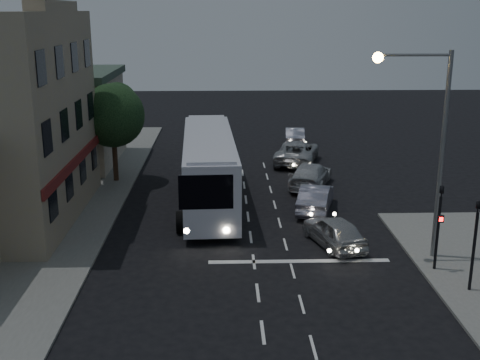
{
  "coord_description": "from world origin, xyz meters",
  "views": [
    {
      "loc": [
        -1.32,
        -22.42,
        10.7
      ],
      "look_at": [
        -0.45,
        7.46,
        2.2
      ],
      "focal_mm": 45.0,
      "sensor_mm": 36.0,
      "label": 1
    }
  ],
  "objects_px": {
    "traffic_signal_main": "(439,217)",
    "streetlight": "(429,132)",
    "traffic_signal_side": "(475,235)",
    "car_sedan_a": "(316,198)",
    "tour_bus": "(209,167)",
    "car_sedan_b": "(310,175)",
    "street_tree": "(112,113)",
    "car_sedan_c": "(297,152)",
    "car_suv": "(334,231)",
    "car_extra": "(295,136)"
  },
  "relations": [
    {
      "from": "tour_bus",
      "to": "traffic_signal_main",
      "type": "bearing_deg",
      "value": -47.07
    },
    {
      "from": "tour_bus",
      "to": "car_extra",
      "type": "bearing_deg",
      "value": 64.0
    },
    {
      "from": "tour_bus",
      "to": "traffic_signal_side",
      "type": "xyz_separation_m",
      "value": [
        10.42,
        -11.55,
        0.25
      ]
    },
    {
      "from": "car_suv",
      "to": "car_sedan_b",
      "type": "relative_size",
      "value": 0.81
    },
    {
      "from": "traffic_signal_main",
      "to": "street_tree",
      "type": "distance_m",
      "value": 21.38
    },
    {
      "from": "traffic_signal_side",
      "to": "car_sedan_b",
      "type": "bearing_deg",
      "value": 105.8
    },
    {
      "from": "tour_bus",
      "to": "car_sedan_b",
      "type": "distance_m",
      "value": 7.16
    },
    {
      "from": "car_sedan_b",
      "to": "traffic_signal_main",
      "type": "bearing_deg",
      "value": 123.44
    },
    {
      "from": "tour_bus",
      "to": "car_suv",
      "type": "relative_size",
      "value": 3.15
    },
    {
      "from": "car_suv",
      "to": "car_sedan_b",
      "type": "height_order",
      "value": "car_sedan_b"
    },
    {
      "from": "tour_bus",
      "to": "car_suv",
      "type": "bearing_deg",
      "value": -50.18
    },
    {
      "from": "car_extra",
      "to": "traffic_signal_main",
      "type": "bearing_deg",
      "value": 101.97
    },
    {
      "from": "tour_bus",
      "to": "traffic_signal_side",
      "type": "bearing_deg",
      "value": -50.45
    },
    {
      "from": "car_sedan_a",
      "to": "traffic_signal_main",
      "type": "xyz_separation_m",
      "value": [
        3.86,
        -8.09,
        1.67
      ]
    },
    {
      "from": "car_sedan_c",
      "to": "car_extra",
      "type": "distance_m",
      "value": 6.18
    },
    {
      "from": "tour_bus",
      "to": "car_sedan_b",
      "type": "xyz_separation_m",
      "value": [
        6.24,
        3.21,
        -1.43
      ]
    },
    {
      "from": "tour_bus",
      "to": "streetlight",
      "type": "bearing_deg",
      "value": -43.25
    },
    {
      "from": "street_tree",
      "to": "car_suv",
      "type": "bearing_deg",
      "value": -42.95
    },
    {
      "from": "tour_bus",
      "to": "car_extra",
      "type": "xyz_separation_m",
      "value": [
        6.69,
        15.38,
        -1.46
      ]
    },
    {
      "from": "car_extra",
      "to": "traffic_signal_main",
      "type": "distance_m",
      "value": 25.19
    },
    {
      "from": "traffic_signal_main",
      "to": "traffic_signal_side",
      "type": "distance_m",
      "value": 2.1
    },
    {
      "from": "car_sedan_a",
      "to": "streetlight",
      "type": "xyz_separation_m",
      "value": [
        3.6,
        -6.66,
        4.98
      ]
    },
    {
      "from": "tour_bus",
      "to": "car_extra",
      "type": "relative_size",
      "value": 3.03
    },
    {
      "from": "car_sedan_a",
      "to": "traffic_signal_main",
      "type": "relative_size",
      "value": 1.11
    },
    {
      "from": "car_sedan_b",
      "to": "car_sedan_c",
      "type": "height_order",
      "value": "car_sedan_c"
    },
    {
      "from": "car_sedan_b",
      "to": "car_extra",
      "type": "bearing_deg",
      "value": -73.88
    },
    {
      "from": "car_suv",
      "to": "car_sedan_c",
      "type": "bearing_deg",
      "value": -107.44
    },
    {
      "from": "tour_bus",
      "to": "traffic_signal_main",
      "type": "relative_size",
      "value": 3.22
    },
    {
      "from": "car_sedan_c",
      "to": "car_extra",
      "type": "height_order",
      "value": "car_sedan_c"
    },
    {
      "from": "traffic_signal_main",
      "to": "streetlight",
      "type": "distance_m",
      "value": 3.61
    },
    {
      "from": "car_suv",
      "to": "car_extra",
      "type": "xyz_separation_m",
      "value": [
        0.72,
        21.93,
        0.0
      ]
    },
    {
      "from": "car_suv",
      "to": "streetlight",
      "type": "distance_m",
      "value": 6.32
    },
    {
      "from": "tour_bus",
      "to": "traffic_signal_side",
      "type": "distance_m",
      "value": 15.55
    },
    {
      "from": "car_suv",
      "to": "car_sedan_a",
      "type": "bearing_deg",
      "value": -105.67
    },
    {
      "from": "tour_bus",
      "to": "car_extra",
      "type": "distance_m",
      "value": 16.83
    },
    {
      "from": "car_suv",
      "to": "car_extra",
      "type": "height_order",
      "value": "car_extra"
    },
    {
      "from": "car_sedan_c",
      "to": "streetlight",
      "type": "xyz_separation_m",
      "value": [
        3.33,
        -17.37,
        4.91
      ]
    },
    {
      "from": "car_sedan_b",
      "to": "traffic_signal_side",
      "type": "height_order",
      "value": "traffic_signal_side"
    },
    {
      "from": "traffic_signal_main",
      "to": "car_sedan_b",
      "type": "bearing_deg",
      "value": 105.22
    },
    {
      "from": "car_sedan_b",
      "to": "traffic_signal_main",
      "type": "relative_size",
      "value": 1.26
    },
    {
      "from": "streetlight",
      "to": "car_sedan_a",
      "type": "bearing_deg",
      "value": 118.37
    },
    {
      "from": "car_suv",
      "to": "car_sedan_a",
      "type": "xyz_separation_m",
      "value": [
        -0.1,
        5.06,
        0.04
      ]
    },
    {
      "from": "tour_bus",
      "to": "car_sedan_c",
      "type": "xyz_separation_m",
      "value": [
        6.13,
        9.22,
        -1.36
      ]
    },
    {
      "from": "car_sedan_a",
      "to": "streetlight",
      "type": "bearing_deg",
      "value": 133.57
    },
    {
      "from": "traffic_signal_side",
      "to": "streetlight",
      "type": "distance_m",
      "value": 4.84
    },
    {
      "from": "car_sedan_a",
      "to": "streetlight",
      "type": "distance_m",
      "value": 9.07
    },
    {
      "from": "car_sedan_b",
      "to": "street_tree",
      "type": "distance_m",
      "value": 12.97
    },
    {
      "from": "car_sedan_a",
      "to": "street_tree",
      "type": "bearing_deg",
      "value": -12.07
    },
    {
      "from": "car_sedan_b",
      "to": "streetlight",
      "type": "xyz_separation_m",
      "value": [
        3.22,
        -11.36,
        4.98
      ]
    },
    {
      "from": "car_suv",
      "to": "traffic_signal_side",
      "type": "height_order",
      "value": "traffic_signal_side"
    }
  ]
}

